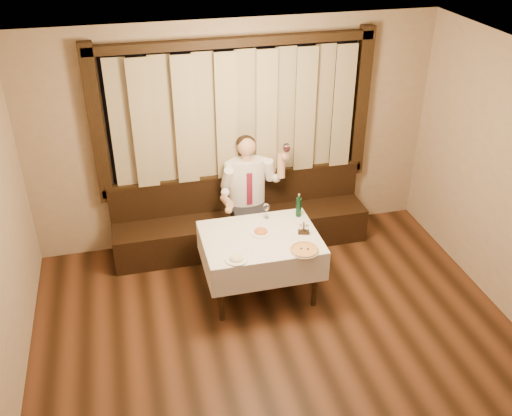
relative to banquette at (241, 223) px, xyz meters
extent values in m
cube|color=black|center=(0.00, -2.72, -0.32)|extent=(5.00, 6.00, 0.01)
cube|color=silver|center=(0.00, -2.72, 2.49)|extent=(5.00, 6.00, 0.01)
cube|color=tan|center=(0.00, 0.28, 1.09)|extent=(5.00, 0.01, 2.80)
cube|color=black|center=(0.00, 0.26, 1.39)|extent=(3.00, 0.02, 1.60)
cube|color=orange|center=(-0.70, 0.25, 1.09)|extent=(0.50, 0.01, 0.40)
cube|color=black|center=(0.00, 0.22, 0.54)|extent=(3.30, 0.12, 0.10)
cube|color=black|center=(0.00, 0.22, 2.24)|extent=(3.30, 0.12, 0.10)
cube|color=black|center=(-1.60, 0.22, 1.39)|extent=(0.16, 0.12, 1.90)
cube|color=black|center=(1.60, 0.22, 1.39)|extent=(0.16, 0.12, 1.90)
cube|color=#93855E|center=(0.00, 0.16, 1.39)|extent=(2.90, 0.08, 1.55)
cube|color=black|center=(0.00, -0.04, -0.09)|extent=(3.20, 0.60, 0.45)
cube|color=black|center=(0.00, 0.20, 0.36)|extent=(3.20, 0.12, 0.45)
cube|color=black|center=(0.00, 0.20, 0.61)|extent=(3.20, 0.14, 0.04)
cylinder|color=black|center=(-0.52, -1.39, 0.04)|extent=(0.06, 0.06, 0.71)
cylinder|color=black|center=(0.52, -1.39, 0.04)|extent=(0.06, 0.06, 0.71)
cylinder|color=black|center=(-0.52, -0.65, 0.04)|extent=(0.06, 0.06, 0.71)
cylinder|color=black|center=(0.52, -0.65, 0.04)|extent=(0.06, 0.06, 0.71)
cube|color=black|center=(0.00, -1.02, 0.42)|extent=(1.20, 0.90, 0.04)
cube|color=white|center=(0.00, -1.02, 0.44)|extent=(1.26, 0.96, 0.01)
cube|color=white|center=(0.00, -1.50, 0.27)|extent=(1.26, 0.01, 0.35)
cube|color=white|center=(0.00, -0.54, 0.27)|extent=(1.26, 0.01, 0.35)
cube|color=white|center=(-0.63, -1.02, 0.27)|extent=(0.01, 0.96, 0.35)
cube|color=white|center=(0.63, -1.02, 0.27)|extent=(0.01, 0.96, 0.35)
cylinder|color=white|center=(0.38, -1.40, 0.45)|extent=(0.31, 0.31, 0.01)
cylinder|color=#C0531C|center=(0.38, -1.40, 0.46)|extent=(0.29, 0.29, 0.01)
torus|color=#C2864A|center=(0.38, -1.40, 0.46)|extent=(0.30, 0.30, 0.02)
sphere|color=black|center=(0.35, -1.39, 0.47)|extent=(0.02, 0.02, 0.02)
sphere|color=black|center=(0.41, -1.41, 0.47)|extent=(0.02, 0.02, 0.02)
cylinder|color=white|center=(0.02, -0.95, 0.45)|extent=(0.24, 0.24, 0.01)
ellipsoid|color=#C96420|center=(0.02, -0.95, 0.49)|extent=(0.15, 0.15, 0.07)
cylinder|color=white|center=(-0.35, -1.39, 0.45)|extent=(0.24, 0.24, 0.01)
ellipsoid|color=beige|center=(-0.35, -1.39, 0.49)|extent=(0.15, 0.15, 0.07)
cylinder|color=#0F4926|center=(0.53, -0.71, 0.56)|extent=(0.06, 0.06, 0.23)
cylinder|color=#0F4926|center=(0.53, -0.71, 0.70)|extent=(0.03, 0.03, 0.05)
cylinder|color=silver|center=(0.53, -0.71, 0.73)|extent=(0.03, 0.03, 0.01)
cylinder|color=white|center=(0.16, -0.67, 0.45)|extent=(0.06, 0.06, 0.01)
cylinder|color=white|center=(0.16, -0.67, 0.50)|extent=(0.01, 0.01, 0.10)
ellipsoid|color=white|center=(0.16, -0.67, 0.59)|extent=(0.07, 0.07, 0.09)
cube|color=black|center=(0.47, -1.08, 0.47)|extent=(0.13, 0.09, 0.04)
cube|color=black|center=(0.47, -1.08, 0.53)|extent=(0.03, 0.06, 0.09)
cylinder|color=white|center=(0.44, -1.07, 0.51)|extent=(0.03, 0.03, 0.07)
cylinder|color=silver|center=(0.44, -1.07, 0.55)|extent=(0.03, 0.03, 0.01)
cylinder|color=white|center=(0.51, -1.09, 0.51)|extent=(0.03, 0.03, 0.07)
cylinder|color=silver|center=(0.51, -1.09, 0.55)|extent=(0.03, 0.03, 0.01)
cube|color=black|center=(0.08, -0.17, 0.22)|extent=(0.43, 0.48, 0.17)
cube|color=black|center=(-0.03, -0.41, -0.09)|extent=(0.12, 0.13, 0.45)
cube|color=black|center=(0.20, -0.41, -0.09)|extent=(0.12, 0.13, 0.45)
ellipsoid|color=white|center=(0.08, -0.01, 0.60)|extent=(0.45, 0.28, 0.58)
cube|color=maroon|center=(0.08, -0.16, 0.57)|extent=(0.07, 0.01, 0.43)
cylinder|color=tan|center=(0.08, -0.01, 0.93)|extent=(0.11, 0.11, 0.09)
sphere|color=tan|center=(0.08, -0.01, 1.07)|extent=(0.22, 0.22, 0.22)
ellipsoid|color=black|center=(0.08, 0.02, 1.10)|extent=(0.23, 0.23, 0.17)
sphere|color=white|center=(-0.13, -0.01, 0.83)|extent=(0.14, 0.14, 0.14)
sphere|color=white|center=(0.30, -0.01, 0.83)|extent=(0.14, 0.14, 0.14)
sphere|color=tan|center=(-0.24, -0.45, 0.48)|extent=(0.09, 0.09, 0.09)
sphere|color=tan|center=(0.51, -0.19, 0.97)|extent=(0.10, 0.10, 0.10)
cylinder|color=white|center=(0.51, -0.22, 1.01)|extent=(0.01, 0.01, 0.12)
ellipsoid|color=white|center=(0.51, -0.22, 1.10)|extent=(0.09, 0.09, 0.11)
ellipsoid|color=#4C070F|center=(0.51, -0.22, 1.08)|extent=(0.07, 0.07, 0.06)
camera|label=1|loc=(-1.29, -6.06, 3.84)|focal=40.00mm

